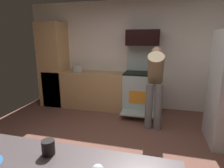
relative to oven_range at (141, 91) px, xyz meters
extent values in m
cube|color=brown|center=(-0.36, -1.97, -0.52)|extent=(5.20, 4.80, 0.02)
cube|color=silver|center=(-0.36, 0.37, 0.79)|extent=(5.20, 0.12, 2.60)
cube|color=tan|center=(-1.26, 0.01, -0.06)|extent=(2.40, 0.60, 0.90)
cube|color=tan|center=(-2.26, 0.01, 0.54)|extent=(0.60, 0.60, 2.10)
cube|color=#AFC1BE|center=(0.00, -0.01, -0.05)|extent=(0.76, 0.64, 0.92)
cube|color=black|center=(0.00, -0.01, 0.42)|extent=(0.76, 0.64, 0.03)
cube|color=#AFC1BE|center=(0.00, 0.28, 0.74)|extent=(0.76, 0.06, 0.61)
cube|color=orange|center=(0.00, -0.33, -0.06)|extent=(0.44, 0.01, 0.28)
cube|color=#AFC1BE|center=(0.00, -0.50, -0.37)|extent=(0.72, 0.34, 0.03)
cube|color=black|center=(0.00, 0.09, 1.22)|extent=(0.74, 0.38, 0.35)
cylinder|color=slate|center=(0.24, -0.84, -0.07)|extent=(0.14, 0.14, 0.88)
cylinder|color=slate|center=(0.41, -0.84, -0.07)|extent=(0.14, 0.14, 0.88)
cylinder|color=#947E5D|center=(0.33, -0.65, 0.62)|extent=(0.30, 0.62, 0.70)
sphere|color=tan|center=(0.33, -0.41, 0.94)|extent=(0.20, 0.20, 0.20)
cylinder|color=black|center=(-0.34, -3.22, 0.44)|extent=(0.09, 0.09, 0.10)
cylinder|color=#B4B9BA|center=(-1.61, 0.01, 0.46)|extent=(0.26, 0.26, 0.16)
camera|label=1|loc=(0.37, -4.22, 1.17)|focal=29.43mm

